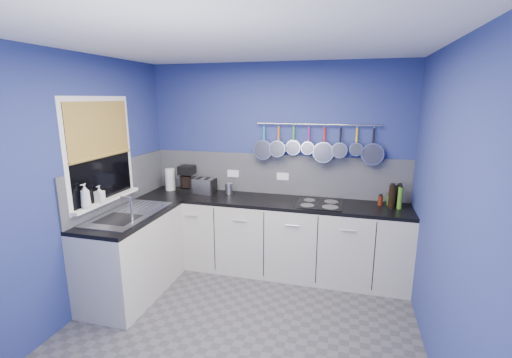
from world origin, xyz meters
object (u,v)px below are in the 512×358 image
at_px(soap_bottle_b, 99,194).
at_px(hob, 319,204).
at_px(canister, 229,189).
at_px(coffee_maker, 187,179).
at_px(paper_towel, 170,179).
at_px(soap_bottle_a, 85,196).
at_px(toaster, 203,186).

distance_m(soap_bottle_b, hob, 2.35).
distance_m(canister, hob, 1.16).
height_order(soap_bottle_b, coffee_maker, coffee_maker).
distance_m(coffee_maker, hob, 1.70).
height_order(paper_towel, hob, paper_towel).
height_order(soap_bottle_a, coffee_maker, soap_bottle_a).
xyz_separation_m(paper_towel, coffee_maker, (0.26, -0.05, 0.03)).
bearing_deg(soap_bottle_b, canister, 49.92).
height_order(toaster, canister, toaster).
distance_m(soap_bottle_b, paper_towel, 1.16).
relative_size(soap_bottle_b, canister, 1.26).
height_order(soap_bottle_a, canister, soap_bottle_a).
bearing_deg(paper_towel, soap_bottle_b, -98.36).
relative_size(toaster, hob, 0.56).
bearing_deg(coffee_maker, hob, -3.13).
bearing_deg(soap_bottle_b, coffee_maker, 68.56).
bearing_deg(canister, paper_towel, -178.90).
bearing_deg(coffee_maker, canister, 7.27).
xyz_separation_m(soap_bottle_b, paper_towel, (0.17, 1.14, -0.09)).
bearing_deg(soap_bottle_b, hob, 25.05).
relative_size(paper_towel, coffee_maker, 0.83).
xyz_separation_m(paper_towel, canister, (0.81, 0.02, -0.07)).
bearing_deg(soap_bottle_b, soap_bottle_a, -90.00).
bearing_deg(paper_towel, hob, -4.43).
xyz_separation_m(soap_bottle_b, toaster, (0.65, 1.11, -0.14)).
bearing_deg(soap_bottle_b, toaster, 59.89).
xyz_separation_m(canister, hob, (1.14, -0.17, -0.06)).
distance_m(soap_bottle_b, coffee_maker, 1.17).
relative_size(paper_towel, hob, 0.55).
height_order(toaster, hob, toaster).
bearing_deg(coffee_maker, soap_bottle_a, -108.17).
distance_m(toaster, hob, 1.48).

